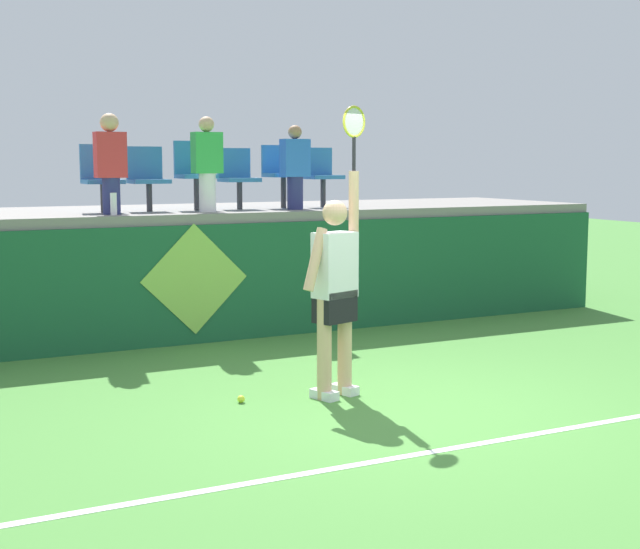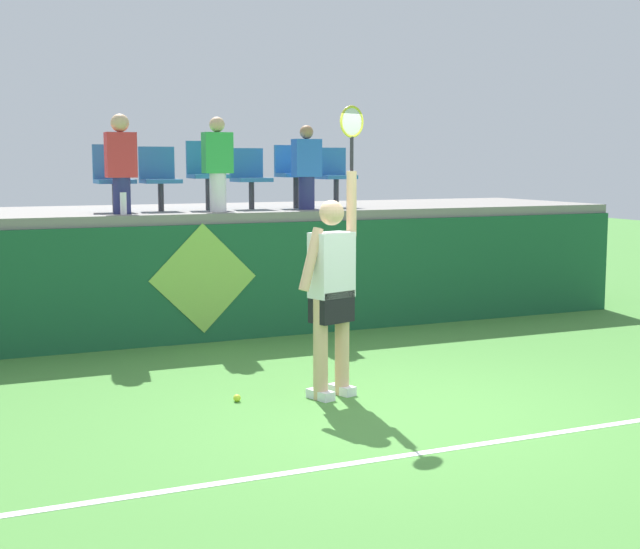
# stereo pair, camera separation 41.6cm
# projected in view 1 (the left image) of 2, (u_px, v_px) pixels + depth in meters

# --- Properties ---
(ground_plane) EXTENTS (40.00, 40.00, 0.00)m
(ground_plane) POSITION_uv_depth(u_px,v_px,m) (401.00, 411.00, 7.50)
(ground_plane) COLOR #478438
(court_back_wall) EXTENTS (10.52, 0.20, 1.37)m
(court_back_wall) POSITION_uv_depth(u_px,v_px,m) (243.00, 281.00, 10.57)
(court_back_wall) COLOR #195633
(court_back_wall) RESTS_ON ground_plane
(spectator_platform) EXTENTS (10.52, 2.61, 0.12)m
(spectator_platform) POSITION_uv_depth(u_px,v_px,m) (206.00, 213.00, 11.59)
(spectator_platform) COLOR gray
(spectator_platform) RESTS_ON court_back_wall
(court_baseline_stripe) EXTENTS (9.47, 0.08, 0.01)m
(court_baseline_stripe) POSITION_uv_depth(u_px,v_px,m) (473.00, 445.00, 6.60)
(court_baseline_stripe) COLOR white
(court_baseline_stripe) RESTS_ON ground_plane
(tennis_player) EXTENTS (0.73, 0.37, 2.57)m
(tennis_player) POSITION_uv_depth(u_px,v_px,m) (335.00, 287.00, 7.86)
(tennis_player) COLOR white
(tennis_player) RESTS_ON ground_plane
(tennis_ball) EXTENTS (0.07, 0.07, 0.07)m
(tennis_ball) POSITION_uv_depth(u_px,v_px,m) (241.00, 399.00, 7.76)
(tennis_ball) COLOR #D1E533
(tennis_ball) RESTS_ON ground_plane
(water_bottle) EXTENTS (0.07, 0.07, 0.25)m
(water_bottle) POSITION_uv_depth(u_px,v_px,m) (114.00, 204.00, 9.97)
(water_bottle) COLOR white
(water_bottle) RESTS_ON spectator_platform
(stadium_chair_0) EXTENTS (0.44, 0.42, 0.80)m
(stadium_chair_0) POSITION_uv_depth(u_px,v_px,m) (101.00, 175.00, 10.50)
(stadium_chair_0) COLOR #38383D
(stadium_chair_0) RESTS_ON spectator_platform
(stadium_chair_1) EXTENTS (0.44, 0.42, 0.78)m
(stadium_chair_1) POSITION_uv_depth(u_px,v_px,m) (147.00, 176.00, 10.75)
(stadium_chair_1) COLOR #38383D
(stadium_chair_1) RESTS_ON spectator_platform
(stadium_chair_2) EXTENTS (0.44, 0.42, 0.85)m
(stadium_chair_2) POSITION_uv_depth(u_px,v_px,m) (194.00, 171.00, 11.01)
(stadium_chair_2) COLOR #38383D
(stadium_chair_2) RESTS_ON spectator_platform
(stadium_chair_3) EXTENTS (0.44, 0.42, 0.77)m
(stadium_chair_3) POSITION_uv_depth(u_px,v_px,m) (237.00, 175.00, 11.26)
(stadium_chair_3) COLOR #38383D
(stadium_chair_3) RESTS_ON spectator_platform
(stadium_chair_4) EXTENTS (0.44, 0.42, 0.81)m
(stadium_chair_4) POSITION_uv_depth(u_px,v_px,m) (281.00, 171.00, 11.52)
(stadium_chair_4) COLOR #38383D
(stadium_chair_4) RESTS_ON spectator_platform
(stadium_chair_5) EXTENTS (0.44, 0.42, 0.78)m
(stadium_chair_5) POSITION_uv_depth(u_px,v_px,m) (321.00, 173.00, 11.78)
(stadium_chair_5) COLOR #38383D
(stadium_chair_5) RESTS_ON spectator_platform
(spectator_0) EXTENTS (0.34, 0.20, 1.05)m
(spectator_0) POSITION_uv_depth(u_px,v_px,m) (295.00, 166.00, 11.14)
(spectator_0) COLOR navy
(spectator_0) RESTS_ON spectator_platform
(spectator_1) EXTENTS (0.34, 0.21, 1.13)m
(spectator_1) POSITION_uv_depth(u_px,v_px,m) (110.00, 161.00, 10.07)
(spectator_1) COLOR navy
(spectator_1) RESTS_ON spectator_platform
(spectator_2) EXTENTS (0.34, 0.20, 1.12)m
(spectator_2) POSITION_uv_depth(u_px,v_px,m) (207.00, 163.00, 10.58)
(spectator_2) COLOR white
(spectator_2) RESTS_ON spectator_platform
(wall_signage_mount) EXTENTS (1.27, 0.01, 1.39)m
(wall_signage_mount) POSITION_uv_depth(u_px,v_px,m) (196.00, 344.00, 10.28)
(wall_signage_mount) COLOR #195633
(wall_signage_mount) RESTS_ON ground_plane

